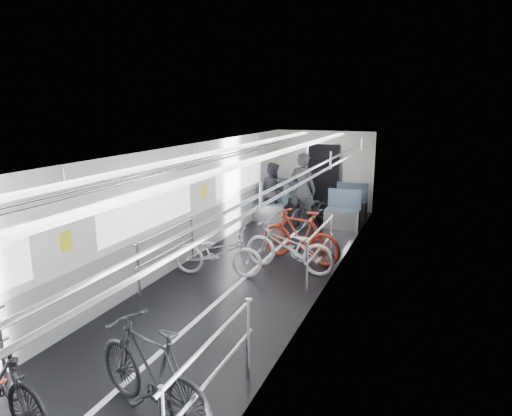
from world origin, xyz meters
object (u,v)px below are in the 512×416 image
Objects in this scene: bike_left_far at (218,252)px; person_seated at (272,191)px; person_standing at (303,190)px; bike_aisle at (311,210)px; bike_right_mid at (289,247)px; bike_right_far at (300,236)px; bike_right_near at (152,371)px.

bike_left_far is 4.46m from person_seated.
bike_aisle is at bearing -170.47° from person_standing.
person_seated is at bearing -3.91° from bike_left_far.
bike_right_mid is 0.61m from bike_right_far.
bike_aisle is 1.05× the size of person_seated.
bike_left_far reaches higher than bike_aisle.
person_seated is (-0.98, 0.35, -0.18)m from person_standing.
bike_right_mid is 4.06m from person_seated.
bike_left_far is at bearing 92.68° from person_standing.
bike_right_far is (1.23, 1.33, 0.10)m from bike_left_far.
bike_right_near is 0.98× the size of bike_right_far.
bike_aisle is (0.72, 4.06, -0.01)m from bike_left_far.
bike_right_near is at bearing 14.55° from bike_right_far.
person_standing is 1.06m from person_seated.
bike_right_mid is 1.15× the size of person_seated.
bike_aisle is 0.58m from person_standing.
bike_left_far is 0.93× the size of bike_right_mid.
person_standing is (-0.68, 3.33, 0.50)m from bike_right_mid.
person_seated is (-0.50, 4.42, 0.36)m from bike_left_far.
bike_right_far is 0.93× the size of person_standing.
bike_right_far is at bearing -162.13° from bike_right_near.
bike_right_near is at bearing -173.33° from bike_left_far.
person_seated is at bearing -149.57° from bike_right_mid.
bike_left_far is 4.13m from bike_aisle.
bike_right_near is at bearing -67.46° from bike_aisle.
bike_right_far is 2.86m from person_standing.
bike_right_far reaches higher than bike_aisle.
bike_right_near reaches higher than bike_right_mid.
bike_right_near is 1.05× the size of bike_aisle.
bike_right_near is 0.91× the size of person_standing.
bike_right_near is 8.47m from person_seated.
bike_right_near is 0.97× the size of bike_right_mid.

